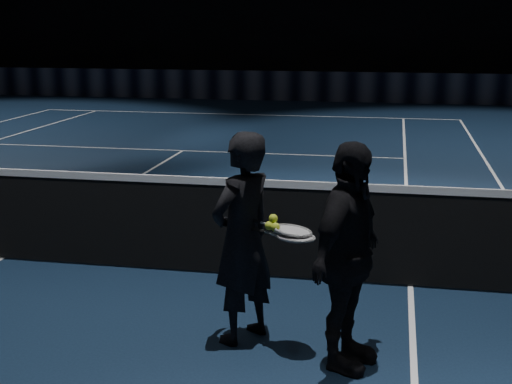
# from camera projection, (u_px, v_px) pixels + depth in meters

# --- Properties ---
(floor) EXTENTS (36.00, 36.00, 0.00)m
(floor) POSITION_uv_depth(u_px,v_px,m) (2.00, 259.00, 7.30)
(floor) COLOR black
(floor) RESTS_ON ground
(court_lines) EXTENTS (10.98, 23.78, 0.01)m
(court_lines) POSITION_uv_depth(u_px,v_px,m) (2.00, 258.00, 7.30)
(court_lines) COLOR white
(court_lines) RESTS_ON floor
(sponsor_backdrop) EXTENTS (22.00, 0.15, 0.90)m
(sponsor_backdrop) POSITION_uv_depth(u_px,v_px,m) (268.00, 86.00, 21.99)
(sponsor_backdrop) COLOR black
(sponsor_backdrop) RESTS_ON floor
(player_a) EXTENTS (0.63, 0.70, 1.61)m
(player_a) POSITION_uv_depth(u_px,v_px,m) (242.00, 238.00, 5.29)
(player_a) COLOR black
(player_a) RESTS_ON floor
(player_b) EXTENTS (0.69, 1.02, 1.61)m
(player_b) POSITION_uv_depth(u_px,v_px,m) (348.00, 257.00, 4.86)
(player_b) COLOR black
(player_b) RESTS_ON floor
(racket_lower) EXTENTS (0.71, 0.44, 0.03)m
(racket_lower) POSITION_uv_depth(u_px,v_px,m) (296.00, 237.00, 5.04)
(racket_lower) COLOR black
(racket_lower) RESTS_ON player_a
(racket_upper) EXTENTS (0.71, 0.40, 0.10)m
(racket_upper) POSITION_uv_depth(u_px,v_px,m) (293.00, 231.00, 5.09)
(racket_upper) COLOR black
(racket_upper) RESTS_ON player_b
(tennis_balls) EXTENTS (0.12, 0.10, 0.12)m
(tennis_balls) POSITION_uv_depth(u_px,v_px,m) (273.00, 224.00, 5.13)
(tennis_balls) COLOR gold
(tennis_balls) RESTS_ON racket_upper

